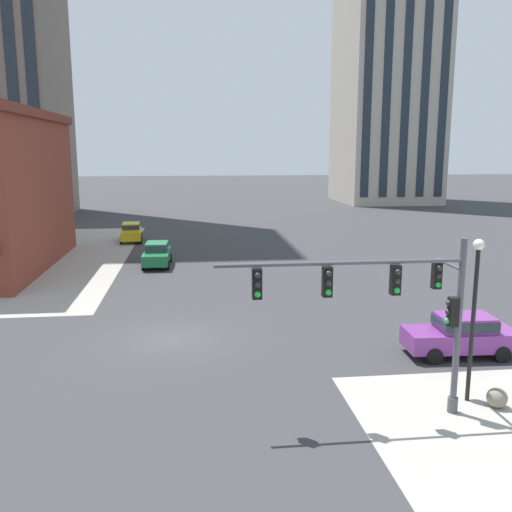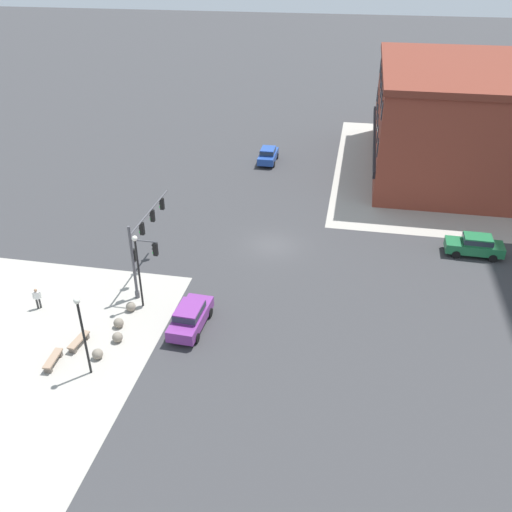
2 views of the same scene
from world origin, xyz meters
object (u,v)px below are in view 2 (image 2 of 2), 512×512
Objects in this scene: bench_mid_block at (53,360)px; bench_near_signal at (79,341)px; bollard_sphere_curb_a at (131,307)px; bollard_sphere_curb_b at (119,323)px; pedestrian_with_bag at (37,297)px; street_lamp_corner_near at (138,263)px; street_lamp_mid_sidewalk at (82,327)px; bollard_sphere_curb_d at (98,354)px; traffic_signal_main at (144,240)px; bollard_sphere_curb_c at (117,337)px; car_main_southbound_near at (190,316)px; car_main_northbound_far at (268,155)px; car_main_southbound_far at (475,245)px.

bench_near_signal is at bearing 159.50° from bench_mid_block.
bollard_sphere_curb_b is at bearing -2.62° from bollard_sphere_curb_a.
street_lamp_corner_near is (-1.59, 6.82, 2.52)m from pedestrian_with_bag.
street_lamp_mid_sidewalk is at bearing 49.93° from pedestrian_with_bag.
street_lamp_mid_sidewalk is at bearing 0.29° from bollard_sphere_curb_a.
bollard_sphere_curb_d reaches higher than bench_mid_block.
street_lamp_corner_near is at bearing 155.41° from bench_mid_block.
traffic_signal_main is 11.68× the size of bollard_sphere_curb_c.
bollard_sphere_curb_b is 0.15× the size of car_main_southbound_near.
car_main_northbound_far is at bearing 172.68° from bollard_sphere_curb_d.
bollard_sphere_curb_a is at bearing 177.38° from bollard_sphere_curb_b.
bollard_sphere_curb_a is 0.15× the size of car_main_northbound_far.
bench_near_signal is 0.41× the size of car_main_southbound_near.
street_lamp_mid_sidewalk is at bearing -52.34° from car_main_southbound_far.
bollard_sphere_curb_d is 29.45m from car_main_southbound_far.
car_main_southbound_far reaches higher than bench_near_signal.
street_lamp_corner_near is at bearing 153.86° from bench_near_signal.
bollard_sphere_curb_d is 0.12× the size of street_lamp_corner_near.
bollard_sphere_curb_d reaches higher than bench_near_signal.
bench_mid_block is at bearing 37.10° from pedestrian_with_bag.
bollard_sphere_curb_c is at bearing 110.46° from bench_near_signal.
bollard_sphere_curb_b is 0.12× the size of street_lamp_corner_near.
pedestrian_with_bag is (-2.33, -6.67, 0.55)m from bollard_sphere_curb_c.
traffic_signal_main reaches higher than bench_mid_block.
traffic_signal_main is 8.94m from bollard_sphere_curb_d.
street_lamp_mid_sidewalk is 30.17m from car_main_southbound_far.
bench_mid_block is at bearing -95.96° from street_lamp_mid_sidewalk.
bollard_sphere_curb_a and bollard_sphere_curb_b have the same top height.
car_main_southbound_far is (-15.43, 23.41, 0.59)m from bollard_sphere_curb_c.
bench_near_signal is at bearing -23.40° from bollard_sphere_curb_a.
car_main_northbound_far reaches higher than bench_mid_block.
bollard_sphere_curb_b is at bearing -159.49° from bollard_sphere_curb_c.
car_main_southbound_near is at bearing 130.27° from bollard_sphere_curb_d.
traffic_signal_main is at bearing 179.10° from bollard_sphere_curb_d.
street_lamp_mid_sidewalk is (9.54, 0.00, -0.33)m from traffic_signal_main.
traffic_signal_main is at bearing 166.53° from bench_near_signal.
bench_near_signal is (4.03, -1.75, -0.00)m from bollard_sphere_curb_a.
pedestrian_with_bag is 8.55m from street_lamp_mid_sidewalk.
traffic_signal_main is 8.31m from bench_near_signal.
bollard_sphere_curb_d is at bearing 56.64° from pedestrian_with_bag.
car_main_southbound_far is at bearing 48.46° from car_main_northbound_far.
street_lamp_corner_near is at bearing 175.45° from street_lamp_mid_sidewalk.
bench_mid_block is (1.87, -0.70, 0.00)m from bench_near_signal.
bollard_sphere_curb_a is 0.42× the size of pedestrian_with_bag.
bollard_sphere_curb_d is at bearing -1.18° from bollard_sphere_curb_a.
street_lamp_corner_near is (-3.92, 0.15, 3.07)m from bollard_sphere_curb_c.
pedestrian_with_bag is at bearing -76.87° from street_lamp_corner_near.
street_lamp_mid_sidewalk is at bearing 84.04° from bench_mid_block.
bollard_sphere_curb_d is (4.93, -0.10, 0.00)m from bollard_sphere_curb_a.
bench_mid_block is at bearing -10.82° from car_main_northbound_far.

